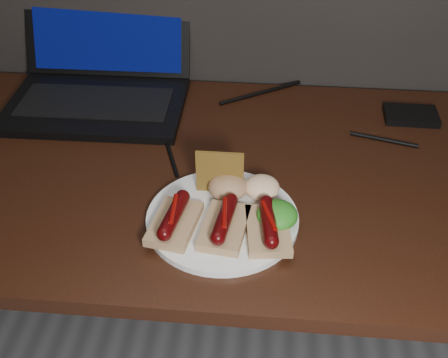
% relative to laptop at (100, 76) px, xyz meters
% --- Properties ---
extents(desk, '(1.40, 0.70, 0.75)m').
position_rel_laptop_xyz_m(desk, '(0.25, -0.26, -0.14)').
color(desk, black).
rests_on(desk, ground).
extents(laptop, '(0.40, 0.35, 0.25)m').
position_rel_laptop_xyz_m(laptop, '(0.00, 0.00, 0.00)').
color(laptop, black).
rests_on(laptop, desk).
extents(hard_drive, '(0.12, 0.08, 0.02)m').
position_rel_laptop_xyz_m(hard_drive, '(0.70, -0.03, -0.04)').
color(hard_drive, black).
rests_on(hard_drive, desk).
extents(desk_cables, '(0.93, 0.40, 0.01)m').
position_rel_laptop_xyz_m(desk_cables, '(0.22, -0.10, -0.05)').
color(desk_cables, black).
rests_on(desk_cables, desk).
extents(plate, '(0.32, 0.32, 0.01)m').
position_rel_laptop_xyz_m(plate, '(0.32, -0.41, -0.05)').
color(plate, white).
rests_on(plate, desk).
extents(bread_sausage_left, '(0.09, 0.13, 0.04)m').
position_rel_laptop_xyz_m(bread_sausage_left, '(0.24, -0.44, -0.02)').
color(bread_sausage_left, tan).
rests_on(bread_sausage_left, plate).
extents(bread_sausage_center, '(0.08, 0.12, 0.04)m').
position_rel_laptop_xyz_m(bread_sausage_center, '(0.33, -0.45, -0.02)').
color(bread_sausage_center, tan).
rests_on(bread_sausage_center, plate).
extents(bread_sausage_right, '(0.08, 0.12, 0.04)m').
position_rel_laptop_xyz_m(bread_sausage_right, '(0.40, -0.45, -0.02)').
color(bread_sausage_right, tan).
rests_on(bread_sausage_right, plate).
extents(crispbread, '(0.09, 0.01, 0.08)m').
position_rel_laptop_xyz_m(crispbread, '(0.31, -0.34, 0.00)').
color(crispbread, olive).
rests_on(crispbread, plate).
extents(salad_greens, '(0.07, 0.07, 0.04)m').
position_rel_laptop_xyz_m(salad_greens, '(0.41, -0.42, -0.02)').
color(salad_greens, '#166213').
rests_on(salad_greens, plate).
extents(salsa_mound, '(0.07, 0.07, 0.04)m').
position_rel_laptop_xyz_m(salsa_mound, '(0.33, -0.35, -0.02)').
color(salsa_mound, maroon).
rests_on(salsa_mound, plate).
extents(coleslaw_mound, '(0.06, 0.06, 0.04)m').
position_rel_laptop_xyz_m(coleslaw_mound, '(0.39, -0.35, -0.02)').
color(coleslaw_mound, white).
rests_on(coleslaw_mound, plate).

